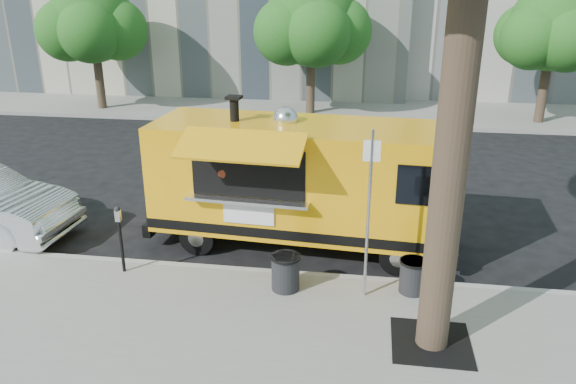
# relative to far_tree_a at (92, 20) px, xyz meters

# --- Properties ---
(ground) EXTENTS (120.00, 120.00, 0.00)m
(ground) POSITION_rel_far_tree_a_xyz_m (10.00, -12.30, -3.78)
(ground) COLOR black
(ground) RESTS_ON ground
(sidewalk) EXTENTS (60.00, 6.00, 0.15)m
(sidewalk) POSITION_rel_far_tree_a_xyz_m (10.00, -16.30, -3.70)
(sidewalk) COLOR gray
(sidewalk) RESTS_ON ground
(curb) EXTENTS (60.00, 0.14, 0.16)m
(curb) POSITION_rel_far_tree_a_xyz_m (10.00, -13.23, -3.70)
(curb) COLOR #999993
(curb) RESTS_ON ground
(far_sidewalk) EXTENTS (60.00, 5.00, 0.15)m
(far_sidewalk) POSITION_rel_far_tree_a_xyz_m (10.00, 1.20, -3.70)
(far_sidewalk) COLOR gray
(far_sidewalk) RESTS_ON ground
(tree_well) EXTENTS (1.20, 1.20, 0.02)m
(tree_well) POSITION_rel_far_tree_a_xyz_m (12.60, -15.10, -3.62)
(tree_well) COLOR black
(tree_well) RESTS_ON sidewalk
(far_tree_a) EXTENTS (3.42, 3.42, 5.36)m
(far_tree_a) POSITION_rel_far_tree_a_xyz_m (0.00, 0.00, 0.00)
(far_tree_a) COLOR #33261C
(far_tree_a) RESTS_ON far_sidewalk
(far_tree_b) EXTENTS (3.60, 3.60, 5.50)m
(far_tree_b) POSITION_rel_far_tree_a_xyz_m (9.00, 0.40, 0.06)
(far_tree_b) COLOR #33261C
(far_tree_b) RESTS_ON far_sidewalk
(far_tree_c) EXTENTS (3.24, 3.24, 5.21)m
(far_tree_c) POSITION_rel_far_tree_a_xyz_m (18.00, 0.10, -0.06)
(far_tree_c) COLOR #33261C
(far_tree_c) RESTS_ON far_sidewalk
(sign_post) EXTENTS (0.28, 0.06, 3.00)m
(sign_post) POSITION_rel_far_tree_a_xyz_m (11.55, -13.85, -1.93)
(sign_post) COLOR silver
(sign_post) RESTS_ON sidewalk
(parking_meter) EXTENTS (0.11, 0.11, 1.33)m
(parking_meter) POSITION_rel_far_tree_a_xyz_m (7.00, -13.65, -2.79)
(parking_meter) COLOR black
(parking_meter) RESTS_ON sidewalk
(food_truck) EXTENTS (6.51, 3.15, 3.14)m
(food_truck) POSITION_rel_far_tree_a_xyz_m (10.11, -11.73, -2.30)
(food_truck) COLOR #FFAD0D
(food_truck) RESTS_ON ground
(trash_bin_left) EXTENTS (0.51, 0.51, 0.61)m
(trash_bin_left) POSITION_rel_far_tree_a_xyz_m (12.39, -13.60, -3.30)
(trash_bin_left) COLOR black
(trash_bin_left) RESTS_ON sidewalk
(trash_bin_right) EXTENTS (0.55, 0.55, 0.66)m
(trash_bin_right) POSITION_rel_far_tree_a_xyz_m (10.15, -13.83, -3.28)
(trash_bin_right) COLOR black
(trash_bin_right) RESTS_ON sidewalk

